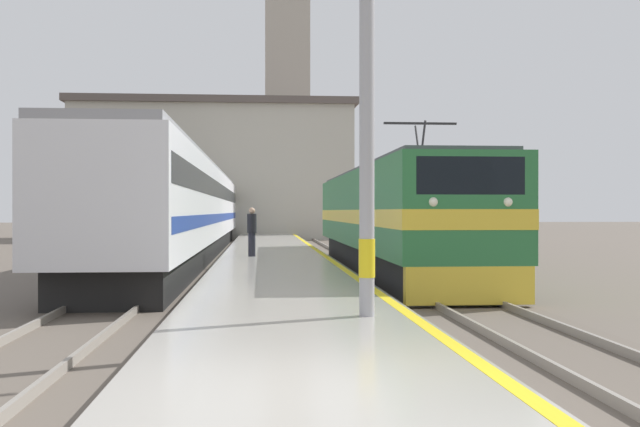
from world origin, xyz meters
The scene contains 10 objects.
ground_plane centered at (0.00, 30.00, 0.00)m, with size 200.00×200.00×0.00m, color #60564C.
platform centered at (0.00, 25.00, 0.21)m, with size 3.93×140.00×0.43m.
rail_track_near centered at (3.86, 25.00, 0.03)m, with size 2.83×140.00×0.16m.
rail_track_far centered at (-3.72, 25.00, 0.03)m, with size 2.83×140.00×0.16m.
locomotive_train centered at (3.86, 18.26, 1.81)m, with size 2.92×20.02×4.51m.
passenger_train centered at (-3.72, 28.97, 2.16)m, with size 2.92×43.02×4.01m.
catenary_mast centered at (1.27, 4.54, 4.31)m, with size 3.04×0.26×7.65m.
person_on_platform centered at (-0.84, 20.02, 1.36)m, with size 0.34×0.34×1.76m.
clock_tower centered at (1.75, 57.16, 14.52)m, with size 4.67×4.67×27.44m.
station_building centered at (-3.89, 50.04, 5.07)m, with size 20.53×10.10×10.10m.
Camera 1 is at (-0.53, -6.98, 2.06)m, focal length 42.00 mm.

